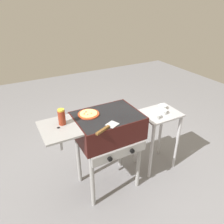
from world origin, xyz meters
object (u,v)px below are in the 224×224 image
at_px(pizza_cheese, 88,114).
at_px(topping_bowl_middle, 163,112).
at_px(grill, 107,128).
at_px(prep_table, 158,129).
at_px(spatula, 107,128).
at_px(sauce_jar, 62,117).
at_px(topping_bowl_far, 162,107).
at_px(topping_bowl_near, 156,116).

xyz_separation_m(pizza_cheese, topping_bowl_middle, (0.84, -0.12, -0.13)).
height_order(grill, pizza_cheese, pizza_cheese).
bearing_deg(prep_table, spatula, -164.82).
bearing_deg(prep_table, sauce_jar, 177.72).
xyz_separation_m(pizza_cheese, sauce_jar, (-0.27, -0.05, 0.06)).
height_order(sauce_jar, topping_bowl_middle, sauce_jar).
bearing_deg(prep_table, pizza_cheese, 173.56).
distance_m(sauce_jar, prep_table, 1.17).
bearing_deg(topping_bowl_middle, topping_bowl_far, 52.90).
bearing_deg(grill, topping_bowl_far, 5.10).
xyz_separation_m(sauce_jar, prep_table, (1.09, -0.04, -0.43)).
relative_size(sauce_jar, prep_table, 0.20).
bearing_deg(grill, sauce_jar, 173.45).
bearing_deg(spatula, topping_bowl_far, 17.60).
relative_size(topping_bowl_near, topping_bowl_middle, 0.97).
relative_size(prep_table, topping_bowl_near, 8.30).
bearing_deg(topping_bowl_near, prep_table, 33.72).
xyz_separation_m(topping_bowl_near, topping_bowl_middle, (0.13, 0.05, 0.00)).
bearing_deg(topping_bowl_middle, pizza_cheese, 171.83).
distance_m(sauce_jar, topping_bowl_middle, 1.13).
xyz_separation_m(pizza_cheese, topping_bowl_far, (0.91, -0.03, -0.13)).
bearing_deg(topping_bowl_middle, spatula, -167.09).
bearing_deg(topping_bowl_middle, prep_table, 125.65).
height_order(topping_bowl_near, topping_bowl_far, same).
height_order(spatula, prep_table, spatula).
relative_size(spatula, topping_bowl_far, 2.61).
bearing_deg(topping_bowl_near, sauce_jar, 173.22).
bearing_deg(grill, pizza_cheese, 146.25).
bearing_deg(grill, topping_bowl_middle, -1.95).
bearing_deg(spatula, sauce_jar, 141.32).
relative_size(topping_bowl_near, topping_bowl_far, 0.91).
relative_size(grill, topping_bowl_near, 10.55).
height_order(prep_table, topping_bowl_middle, topping_bowl_middle).
bearing_deg(topping_bowl_far, grill, -174.90).
bearing_deg(topping_bowl_far, prep_table, -144.53).
bearing_deg(topping_bowl_far, sauce_jar, -179.01).
relative_size(grill, pizza_cheese, 4.65).
bearing_deg(pizza_cheese, grill, -33.75).
distance_m(grill, spatula, 0.27).
height_order(grill, prep_table, grill).
distance_m(grill, pizza_cheese, 0.23).
relative_size(sauce_jar, topping_bowl_middle, 1.59).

